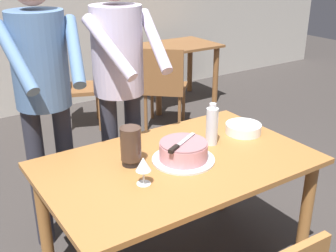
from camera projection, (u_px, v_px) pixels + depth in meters
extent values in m
cube|color=#9E6633|center=(178.00, 163.00, 2.26)|extent=(1.46, 0.90, 0.03)
cylinder|color=#9E6633|center=(306.00, 216.00, 2.45)|extent=(0.07, 0.07, 0.72)
cylinder|color=#9E6633|center=(45.00, 226.00, 2.37)|extent=(0.07, 0.07, 0.72)
cylinder|color=#9E6633|center=(222.00, 166.00, 3.03)|extent=(0.07, 0.07, 0.72)
cylinder|color=silver|center=(183.00, 160.00, 2.26)|extent=(0.34, 0.34, 0.01)
cylinder|color=#D18C93|center=(183.00, 151.00, 2.24)|extent=(0.26, 0.26, 0.09)
cylinder|color=#926267|center=(184.00, 143.00, 2.22)|extent=(0.25, 0.25, 0.01)
cube|color=silver|center=(185.00, 140.00, 2.23)|extent=(0.19, 0.11, 0.00)
cube|color=black|center=(174.00, 149.00, 2.12)|extent=(0.08, 0.06, 0.02)
cylinder|color=white|center=(243.00, 132.00, 2.60)|extent=(0.22, 0.22, 0.01)
cylinder|color=white|center=(243.00, 131.00, 2.60)|extent=(0.22, 0.22, 0.01)
cylinder|color=white|center=(243.00, 129.00, 2.59)|extent=(0.22, 0.22, 0.01)
cylinder|color=white|center=(243.00, 128.00, 2.59)|extent=(0.22, 0.22, 0.01)
cylinder|color=white|center=(244.00, 126.00, 2.59)|extent=(0.22, 0.22, 0.01)
cylinder|color=white|center=(244.00, 125.00, 2.58)|extent=(0.22, 0.22, 0.01)
cylinder|color=silver|center=(144.00, 184.00, 2.03)|extent=(0.07, 0.07, 0.00)
cylinder|color=silver|center=(144.00, 177.00, 2.02)|extent=(0.01, 0.01, 0.07)
cone|color=silver|center=(143.00, 164.00, 1.99)|extent=(0.08, 0.08, 0.07)
cylinder|color=silver|center=(212.00, 126.00, 2.42)|extent=(0.07, 0.07, 0.22)
cylinder|color=silver|center=(213.00, 106.00, 2.37)|extent=(0.04, 0.04, 0.03)
cylinder|color=black|center=(131.00, 162.00, 2.21)|extent=(0.10, 0.10, 0.03)
cylinder|color=#3F2D23|center=(131.00, 144.00, 2.17)|extent=(0.11, 0.11, 0.18)
cylinder|color=#2D2D38|center=(134.00, 155.00, 2.93)|extent=(0.11, 0.11, 0.95)
cylinder|color=#2D2D38|center=(111.00, 162.00, 2.83)|extent=(0.11, 0.11, 0.95)
cylinder|color=#B7ADC6|center=(118.00, 51.00, 2.60)|extent=(0.32, 0.32, 0.55)
cylinder|color=#B7ADC6|center=(155.00, 41.00, 2.52)|extent=(0.14, 0.42, 0.34)
cylinder|color=#B7ADC6|center=(109.00, 47.00, 2.35)|extent=(0.17, 0.42, 0.34)
cylinder|color=#2D2D38|center=(67.00, 172.00, 2.70)|extent=(0.11, 0.11, 0.95)
cylinder|color=#2D2D38|center=(39.00, 179.00, 2.62)|extent=(0.11, 0.11, 0.95)
cylinder|color=#4C6B93|center=(39.00, 60.00, 2.37)|extent=(0.32, 0.32, 0.55)
cylinder|color=#4C6B93|center=(74.00, 51.00, 2.27)|extent=(0.19, 0.42, 0.34)
cylinder|color=#4C6B93|center=(15.00, 57.00, 2.13)|extent=(0.12, 0.42, 0.34)
cube|color=brown|center=(176.00, 46.00, 5.14)|extent=(1.00, 0.70, 0.03)
cylinder|color=brown|center=(159.00, 86.00, 4.85)|extent=(0.07, 0.07, 0.71)
cylinder|color=brown|center=(216.00, 75.00, 5.28)|extent=(0.07, 0.07, 0.71)
cylinder|color=brown|center=(135.00, 75.00, 5.27)|extent=(0.07, 0.07, 0.71)
cylinder|color=brown|center=(190.00, 66.00, 5.71)|extent=(0.07, 0.07, 0.71)
cube|color=brown|center=(80.00, 89.00, 4.51)|extent=(0.57, 0.57, 0.04)
cylinder|color=brown|center=(98.00, 102.00, 4.80)|extent=(0.04, 0.04, 0.41)
cylinder|color=brown|center=(100.00, 113.00, 4.47)|extent=(0.04, 0.04, 0.41)
cylinder|color=brown|center=(65.00, 104.00, 4.72)|extent=(0.04, 0.04, 0.41)
cylinder|color=brown|center=(65.00, 115.00, 4.39)|extent=(0.04, 0.04, 0.41)
cube|color=brown|center=(59.00, 67.00, 4.37)|extent=(0.18, 0.42, 0.45)
cube|color=brown|center=(165.00, 88.00, 4.52)|extent=(0.62, 0.62, 0.04)
cylinder|color=brown|center=(152.00, 101.00, 4.80)|extent=(0.04, 0.04, 0.41)
cylinder|color=brown|center=(184.00, 103.00, 4.75)|extent=(0.04, 0.04, 0.41)
cylinder|color=brown|center=(146.00, 113.00, 4.47)|extent=(0.04, 0.04, 0.41)
cylinder|color=brown|center=(180.00, 114.00, 4.42)|extent=(0.04, 0.04, 0.41)
cube|color=brown|center=(162.00, 71.00, 4.24)|extent=(0.35, 0.32, 0.45)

